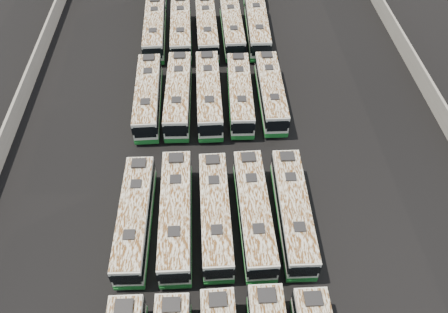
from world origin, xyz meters
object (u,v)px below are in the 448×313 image
Objects in this scene: bus_midfront_center at (215,213)px; bus_midfront_right at (254,212)px; bus_midback_left at (178,94)px; bus_back_right at (232,27)px; bus_midback_center at (209,94)px; bus_midback_far_right at (271,92)px; bus_midfront_far_right at (293,211)px; bus_back_center at (207,28)px; bus_midback_right at (240,94)px; bus_back_left at (181,29)px; bus_midback_far_left at (148,96)px; bus_back_far_left at (156,16)px; bus_back_far_right at (255,13)px; bus_midfront_far_left at (135,218)px; bus_midfront_left at (176,214)px.

bus_midfront_center is 0.97× the size of bus_midfront_right.
bus_back_right is at bearing 64.76° from bus_midback_left.
bus_midback_far_right is (6.70, 0.09, -0.08)m from bus_midback_center.
bus_midfront_far_right is 16.87m from bus_midback_center.
bus_back_center is at bearing -177.47° from bus_back_right.
bus_midback_right is at bearing 77.44° from bus_midfront_center.
bus_back_left is at bearing 117.97° from bus_midback_right.
bus_midback_center is (-6.65, 15.51, 0.05)m from bus_midfront_far_right.
bus_back_far_left is (-0.10, 16.24, -0.02)m from bus_midback_far_left.
bus_back_far_left is at bearing 111.63° from bus_midback_center.
bus_back_far_left is at bearing 135.65° from bus_back_left.
bus_midback_center reaches higher than bus_back_center.
bus_midfront_far_right is 1.02× the size of bus_midback_right.
bus_midback_center is (6.47, 0.01, 0.03)m from bus_midback_far_left.
bus_midfront_center is 32.43m from bus_back_far_right.
bus_midfront_center is at bearing -91.23° from bus_back_center.
bus_midfront_right is at bearing -78.17° from bus_midback_center.
bus_back_far_right is at bearing 25.88° from bus_back_center.
bus_back_left reaches higher than bus_back_far_left.
bus_back_right reaches higher than bus_midfront_center.
bus_back_far_left is (-0.03, 31.78, 0.02)m from bus_midfront_far_left.
bus_midfront_left is at bearing -85.04° from bus_back_far_left.
bus_back_center reaches higher than bus_midback_far_right.
bus_midback_far_right is (13.17, 0.10, -0.05)m from bus_midback_far_left.
bus_midback_far_left is 1.03× the size of bus_midback_right.
bus_back_far_right is (6.51, 31.77, 0.07)m from bus_midfront_center.
bus_back_right is 4.58m from bus_back_far_right.
bus_back_far_left is 0.97× the size of bus_back_far_right.
bus_back_center is at bearing 89.21° from bus_midback_center.
bus_midfront_left is 18.36m from bus_midback_far_right.
bus_midfront_left is 16.69m from bus_midback_right.
bus_midfront_far_left is at bearing -91.16° from bus_back_far_left.
bus_midback_far_left is 6.47m from bus_midback_center.
bus_midback_left is 6.62m from bus_midback_right.
bus_back_right is at bearing 72.42° from bus_midfront_far_left.
bus_midback_far_right is at bearing 1.51° from bus_midback_left.
bus_back_left is at bearing 127.72° from bus_midback_far_right.
bus_midfront_far_right is 0.98× the size of bus_back_left.
bus_back_far_left is 1.56× the size of bus_back_right.
bus_midfront_left reaches higher than bus_midback_left.
bus_back_far_right is at bearing 80.05° from bus_midback_right.
bus_midfront_center is 6.53m from bus_midfront_far_right.
bus_midback_far_left reaches higher than bus_midback_right.
bus_midfront_far_left is 15.97m from bus_midback_left.
bus_midfront_center is at bearing 2.31° from bus_midfront_far_left.
bus_midback_left is 9.95m from bus_midback_far_right.
bus_back_left is at bearing 109.96° from bus_midfront_far_right.
bus_midback_right is 3.33m from bus_midback_far_right.
bus_midfront_right is at bearing -1.64° from bus_midfront_center.
bus_midfront_left is 1.01× the size of bus_midfront_right.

